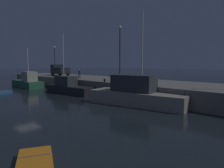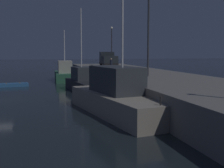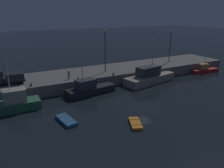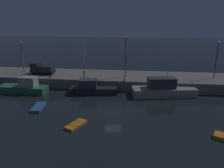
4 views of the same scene
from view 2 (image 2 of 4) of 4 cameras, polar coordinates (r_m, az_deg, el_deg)
pier_quay at (r=31.82m, az=8.29°, el=-0.24°), size 63.85×9.91×2.11m
fishing_trawler_red at (r=47.93m, az=-9.02°, el=1.89°), size 9.58×3.24×7.93m
fishing_boat_white at (r=21.93m, az=1.19°, el=-2.54°), size 12.08×5.59×10.60m
fishing_boat_grey at (r=34.93m, az=-5.24°, el=0.28°), size 9.23×3.80×9.68m
rowboat_white_mid at (r=41.64m, az=-18.35°, el=-0.15°), size 1.99×4.01×0.47m
lamp_post_west at (r=53.98m, az=-0.06°, el=7.91°), size 0.44×0.44×6.92m
lamp_post_east at (r=30.51m, az=6.97°, el=10.78°), size 0.44×0.44×8.50m
utility_truck at (r=48.29m, az=-0.72°, el=4.70°), size 5.39×2.55×2.47m
dockworker at (r=37.93m, az=-0.16°, el=3.85°), size 0.43×0.35×1.63m
bollard_west at (r=44.49m, az=-3.88°, el=3.31°), size 0.28×0.28×0.51m
bollard_central at (r=36.46m, az=-2.23°, el=2.72°), size 0.28×0.28×0.54m
bollard_east at (r=29.39m, az=0.80°, el=1.82°), size 0.28×0.28×0.46m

